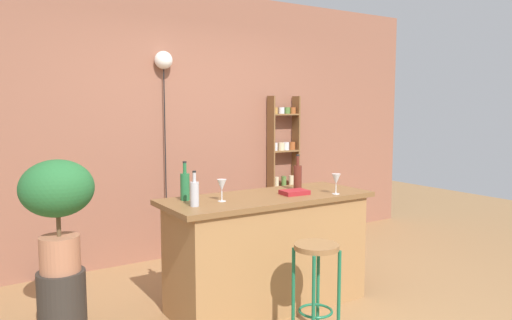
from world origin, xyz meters
TOP-DOWN VIEW (x-y plane):
  - ground at (0.00, 0.00)m, footprint 12.00×12.00m
  - back_wall at (0.00, 1.95)m, footprint 6.40×0.10m
  - kitchen_counter at (0.00, 0.30)m, footprint 1.68×0.66m
  - bar_stool at (-0.07, -0.39)m, footprint 0.30×0.30m
  - spice_shelf at (1.23, 1.81)m, footprint 0.38×0.15m
  - plant_stool at (-1.49, 0.64)m, footprint 0.33×0.33m
  - potted_plant at (-1.49, 0.64)m, footprint 0.49×0.44m
  - bottle_wine_red at (-0.66, 0.23)m, footprint 0.06×0.06m
  - bottle_sauce_amber at (0.35, 0.37)m, footprint 0.07×0.07m
  - bottle_olive_oil at (-0.63, 0.47)m, footprint 0.07×0.07m
  - wine_glass_left at (-0.42, 0.28)m, footprint 0.07×0.07m
  - wine_glass_center at (0.50, 0.06)m, footprint 0.07×0.07m
  - cookbook at (0.21, 0.23)m, footprint 0.22×0.16m
  - pendant_globe_light at (-0.23, 1.84)m, footprint 0.18×0.18m

SIDE VIEW (x-z plane):
  - ground at x=0.00m, z-range 0.00..0.00m
  - plant_stool at x=-1.49m, z-range 0.00..0.46m
  - kitchen_counter at x=0.00m, z-range 0.00..0.90m
  - bar_stool at x=-0.07m, z-range 0.15..0.83m
  - spice_shelf at x=1.23m, z-range 0.05..1.76m
  - cookbook at x=0.21m, z-range 0.89..0.93m
  - potted_plant at x=-1.49m, z-range 0.57..1.35m
  - bottle_wine_red at x=-0.66m, z-range 0.86..1.11m
  - bottle_olive_oil at x=-0.63m, z-range 0.86..1.15m
  - bottle_sauce_amber at x=0.35m, z-range 0.86..1.16m
  - wine_glass_left at x=-0.42m, z-range 0.93..1.09m
  - wine_glass_center at x=0.50m, z-range 0.93..1.09m
  - back_wall at x=0.00m, z-range 0.00..2.80m
  - pendant_globe_light at x=-0.23m, z-range 0.93..3.08m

